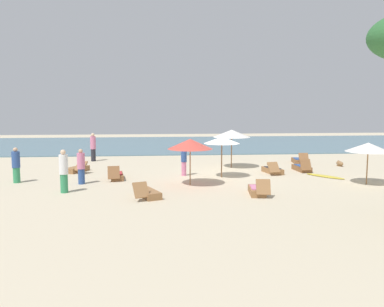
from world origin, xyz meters
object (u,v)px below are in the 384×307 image
lounger_2 (78,169)px  surfboard (325,176)px  umbrella_2 (232,133)px  lounger_3 (257,190)px  lounger_5 (273,170)px  lounger_6 (147,193)px  umbrella_1 (222,140)px  person_2 (93,147)px  lounger_4 (299,161)px  person_3 (184,159)px  lounger_0 (117,176)px  lounger_1 (302,168)px  umbrella_3 (190,144)px  person_0 (81,167)px  person_1 (64,171)px  umbrella_0 (368,147)px  person_4 (16,165)px  dog (340,163)px

lounger_2 → surfboard: lounger_2 is taller
umbrella_2 → lounger_3: size_ratio=1.32×
lounger_5 → lounger_6: 8.41m
umbrella_2 → surfboard: umbrella_2 is taller
umbrella_1 → person_2: bearing=138.1°
umbrella_1 → lounger_4: size_ratio=1.21×
lounger_5 → person_3: person_3 is taller
lounger_0 → person_2: 7.05m
surfboard → lounger_0: bearing=178.6°
person_3 → lounger_5: bearing=3.3°
lounger_3 → lounger_1: bearing=55.2°
umbrella_3 → person_0: 5.21m
lounger_6 → person_1: size_ratio=0.96×
person_2 → umbrella_2: bearing=-22.5°
lounger_4 → person_2: person_2 is taller
umbrella_2 → person_1: (-8.28, -6.12, -1.09)m
umbrella_2 → person_2: bearing=157.5°
lounger_4 → person_0: person_0 is taller
lounger_1 → lounger_3: same height
umbrella_1 → person_1: bearing=-157.3°
lounger_3 → lounger_0: bearing=146.8°
lounger_4 → person_2: bearing=170.5°
lounger_1 → umbrella_2: bearing=157.7°
umbrella_3 → umbrella_0: bearing=-3.7°
lounger_5 → person_2: person_2 is taller
umbrella_0 → surfboard: bearing=117.8°
umbrella_3 → lounger_1: (6.56, 3.46, -1.74)m
lounger_2 → person_1: 5.40m
umbrella_0 → umbrella_1: (-6.44, 2.41, 0.16)m
lounger_3 → lounger_6: size_ratio=0.96×
person_4 → lounger_4: bearing=17.8°
umbrella_3 → lounger_3: 3.83m
lounger_1 → lounger_5: size_ratio=0.94×
lounger_3 → lounger_4: 9.77m
umbrella_2 → person_3: (-2.95, -2.42, -1.15)m
dog → person_4: bearing=-168.2°
lounger_5 → person_0: size_ratio=1.07×
lounger_2 → person_1: person_1 is taller
lounger_3 → person_1: (-8.05, 1.07, 0.75)m
lounger_4 → person_3: person_3 is taller
lounger_3 → person_2: 13.54m
person_3 → surfboard: (7.21, -1.00, -0.82)m
person_4 → lounger_1: bearing=8.3°
lounger_0 → lounger_5: size_ratio=0.95×
lounger_5 → dog: bearing=24.6°
lounger_0 → person_1: bearing=-123.0°
lounger_4 → person_3: size_ratio=1.02×
lounger_4 → person_4: bearing=-162.2°
lounger_4 → person_1: 14.85m
lounger_2 → lounger_3: lounger_3 is taller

